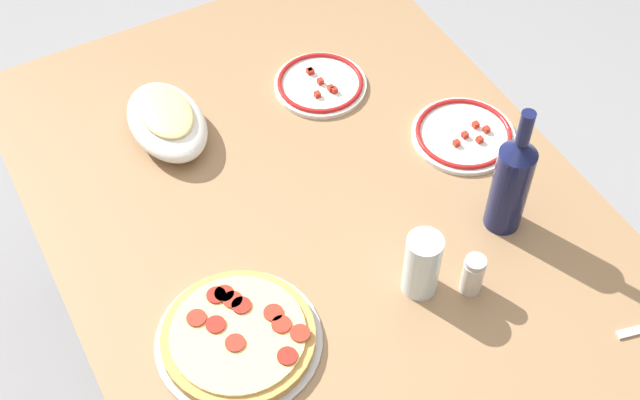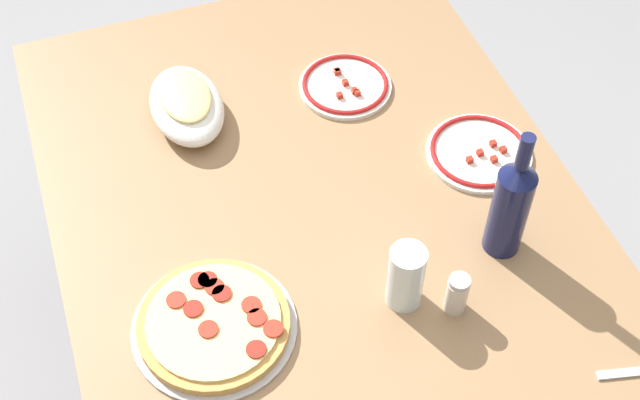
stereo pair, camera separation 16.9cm
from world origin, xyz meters
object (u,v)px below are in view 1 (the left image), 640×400
(baked_pasta_dish, at_px, (167,120))
(side_plate_near, at_px, (464,134))
(dining_table, at_px, (320,242))
(water_glass, at_px, (422,264))
(wine_bottle, at_px, (511,182))
(side_plate_far, at_px, (320,84))
(pepperoni_pizza, at_px, (239,337))
(spice_shaker, at_px, (473,275))

(baked_pasta_dish, bearing_deg, side_plate_near, -119.54)
(dining_table, distance_m, water_glass, 0.31)
(wine_bottle, xyz_separation_m, water_glass, (-0.05, 0.22, -0.05))
(wine_bottle, bearing_deg, side_plate_far, 14.47)
(water_glass, bearing_deg, dining_table, 16.77)
(pepperoni_pizza, xyz_separation_m, side_plate_far, (0.49, -0.43, -0.01))
(baked_pasta_dish, relative_size, side_plate_near, 1.11)
(side_plate_far, bearing_deg, spice_shaker, 178.71)
(water_glass, distance_m, side_plate_far, 0.56)
(water_glass, height_order, side_plate_near, water_glass)
(water_glass, bearing_deg, baked_pasta_dish, 23.84)
(pepperoni_pizza, bearing_deg, spice_shaker, -103.53)
(baked_pasta_dish, xyz_separation_m, water_glass, (-0.57, -0.25, 0.03))
(wine_bottle, distance_m, water_glass, 0.23)
(side_plate_far, bearing_deg, dining_table, 151.40)
(pepperoni_pizza, bearing_deg, baked_pasta_dish, -9.03)
(pepperoni_pizza, distance_m, water_glass, 0.34)
(dining_table, distance_m, spice_shaker, 0.36)
(dining_table, relative_size, side_plate_far, 6.78)
(dining_table, distance_m, side_plate_far, 0.36)
(baked_pasta_dish, distance_m, side_plate_far, 0.35)
(wine_bottle, bearing_deg, side_plate_near, -15.61)
(wine_bottle, relative_size, side_plate_far, 1.45)
(pepperoni_pizza, height_order, spice_shaker, spice_shaker)
(spice_shaker, bearing_deg, wine_bottle, -55.24)
(side_plate_near, xyz_separation_m, spice_shaker, (-0.32, 0.20, 0.03))
(pepperoni_pizza, bearing_deg, side_plate_near, -70.60)
(dining_table, distance_m, pepperoni_pizza, 0.35)
(dining_table, height_order, side_plate_far, side_plate_far)
(baked_pasta_dish, height_order, side_plate_far, baked_pasta_dish)
(baked_pasta_dish, bearing_deg, pepperoni_pizza, 170.97)
(wine_bottle, bearing_deg, spice_shaker, 124.76)
(pepperoni_pizza, distance_m, wine_bottle, 0.56)
(side_plate_near, height_order, spice_shaker, spice_shaker)
(baked_pasta_dish, height_order, water_glass, water_glass)
(pepperoni_pizza, height_order, baked_pasta_dish, baked_pasta_dish)
(side_plate_far, bearing_deg, wine_bottle, -165.53)
(spice_shaker, bearing_deg, side_plate_near, -32.54)
(dining_table, bearing_deg, side_plate_far, -28.60)
(wine_bottle, height_order, side_plate_near, wine_bottle)
(side_plate_far, distance_m, spice_shaker, 0.59)
(pepperoni_pizza, bearing_deg, dining_table, -54.16)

